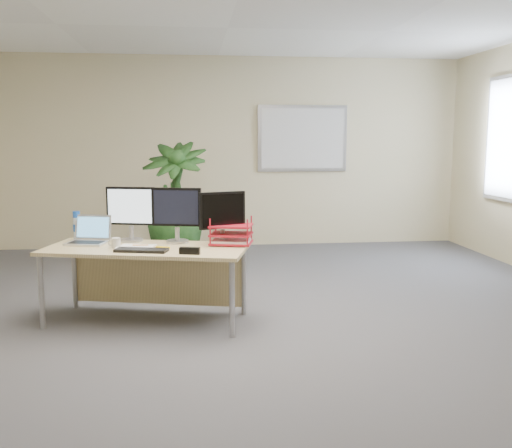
{
  "coord_description": "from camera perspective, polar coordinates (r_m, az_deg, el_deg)",
  "views": [
    {
      "loc": [
        -0.41,
        -4.22,
        1.54
      ],
      "look_at": [
        0.11,
        0.35,
        0.85
      ],
      "focal_mm": 40.0,
      "sensor_mm": 36.0,
      "label": 1
    }
  ],
  "objects": [
    {
      "name": "floor_plant",
      "position": [
        6.91,
        -8.11,
        1.83
      ],
      "size": [
        1.02,
        1.02,
        1.5
      ],
      "primitive_type": "imported",
      "rotation": [
        0.0,
        0.0,
        -0.25
      ],
      "color": "#133514",
      "rests_on": "floor"
    },
    {
      "name": "monitor_dark",
      "position": [
        4.87,
        -3.38,
        0.97
      ],
      "size": [
        0.4,
        0.19,
        0.45
      ],
      "color": "#A2A2A6",
      "rests_on": "desk"
    },
    {
      "name": "stapler",
      "position": [
        4.52,
        -6.66,
        -2.67
      ],
      "size": [
        0.17,
        0.08,
        0.05
      ],
      "primitive_type": "cube",
      "rotation": [
        0.0,
        0.0,
        -0.25
      ],
      "color": "black",
      "rests_on": "desk"
    },
    {
      "name": "monitor_left",
      "position": [
        5.14,
        -12.42,
        1.36
      ],
      "size": [
        0.43,
        0.2,
        0.48
      ],
      "color": "#A2A2A6",
      "rests_on": "desk"
    },
    {
      "name": "spiral_notebook",
      "position": [
        4.85,
        -11.91,
        -2.27
      ],
      "size": [
        0.34,
        0.29,
        0.01
      ],
      "primitive_type": "cube",
      "rotation": [
        0.0,
        0.0,
        -0.25
      ],
      "color": "white",
      "rests_on": "desk"
    },
    {
      "name": "yellow_highlighter",
      "position": [
        4.79,
        -9.3,
        -2.31
      ],
      "size": [
        0.12,
        0.07,
        0.02
      ],
      "primitive_type": "cylinder",
      "rotation": [
        0.0,
        1.57,
        -0.46
      ],
      "color": "yellow",
      "rests_on": "desk"
    },
    {
      "name": "letter_tray",
      "position": [
        4.89,
        -2.5,
        -1.2
      ],
      "size": [
        0.4,
        0.34,
        0.16
      ],
      "color": "#B61626",
      "rests_on": "desk"
    },
    {
      "name": "monitor_right",
      "position": [
        5.0,
        -7.93,
        1.27
      ],
      "size": [
        0.43,
        0.2,
        0.48
      ],
      "color": "#A2A2A6",
      "rests_on": "desk"
    },
    {
      "name": "orange_pen",
      "position": [
        4.88,
        -11.48,
        -2.08
      ],
      "size": [
        0.13,
        0.02,
        0.01
      ],
      "primitive_type": "cylinder",
      "rotation": [
        0.0,
        1.57,
        -0.09
      ],
      "color": "orange",
      "rests_on": "spiral_notebook"
    },
    {
      "name": "desk",
      "position": [
        4.97,
        -10.61,
        -3.6
      ],
      "size": [
        1.8,
        1.09,
        0.64
      ],
      "color": "tan",
      "rests_on": "floor"
    },
    {
      "name": "water_bottle",
      "position": [
        5.34,
        -17.48,
        -0.23
      ],
      "size": [
        0.07,
        0.07,
        0.26
      ],
      "color": "silver",
      "rests_on": "desk"
    },
    {
      "name": "whiteboard",
      "position": [
        8.34,
        4.67,
        8.52
      ],
      "size": [
        1.3,
        0.04,
        0.95
      ],
      "color": "#B9BABF",
      "rests_on": "back_wall"
    },
    {
      "name": "floor",
      "position": [
        4.51,
        -0.89,
        -11.48
      ],
      "size": [
        8.0,
        8.0,
        0.0
      ],
      "primitive_type": "plane",
      "color": "#49494E",
      "rests_on": "ground"
    },
    {
      "name": "keyboard",
      "position": [
        4.68,
        -11.38,
        -2.58
      ],
      "size": [
        0.44,
        0.24,
        0.02
      ],
      "primitive_type": "cube",
      "rotation": [
        0.0,
        0.0,
        -0.25
      ],
      "color": "black",
      "rests_on": "desk"
    },
    {
      "name": "laptop",
      "position": [
        5.17,
        -16.32,
        -1.18
      ],
      "size": [
        0.39,
        0.36,
        0.24
      ],
      "color": "silver",
      "rests_on": "desk"
    },
    {
      "name": "coffee_mug",
      "position": [
        4.88,
        -13.86,
        -1.84
      ],
      "size": [
        0.11,
        0.07,
        0.08
      ],
      "color": "silver",
      "rests_on": "desk"
    },
    {
      "name": "back_wall",
      "position": [
        8.23,
        -3.68,
        7.14
      ],
      "size": [
        7.0,
        0.04,
        2.7
      ],
      "primitive_type": "cube",
      "color": "beige",
      "rests_on": "floor"
    }
  ]
}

